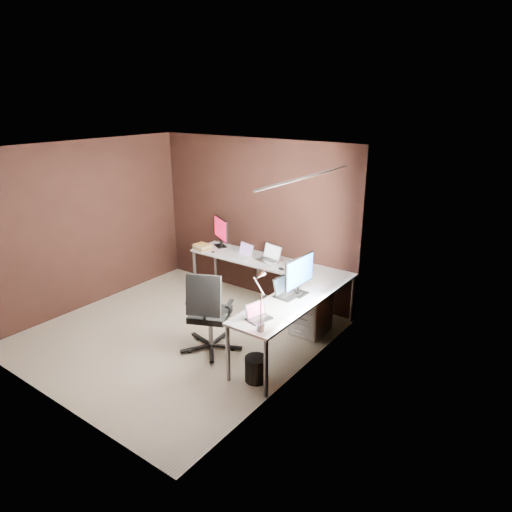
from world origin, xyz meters
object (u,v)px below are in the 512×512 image
at_px(laptop_silver, 270,257).
at_px(laptop_black_small, 258,315).
at_px(monitor_right, 300,273).
at_px(laptop_white, 244,254).
at_px(laptop_black_big, 286,291).
at_px(book_stack, 202,247).
at_px(monitor_left, 221,231).
at_px(office_chair, 209,327).
at_px(wastebasket, 256,369).
at_px(desk_lamp, 260,292).
at_px(drawer_pedestal, 311,311).

xyz_separation_m(laptop_silver, laptop_black_small, (0.97, -1.66, -0.01)).
distance_m(monitor_right, laptop_white, 1.61).
relative_size(laptop_black_big, book_stack, 1.11).
relative_size(monitor_left, laptop_silver, 1.20).
distance_m(laptop_silver, office_chair, 1.63).
distance_m(monitor_right, wastebasket, 1.28).
height_order(laptop_silver, office_chair, office_chair).
xyz_separation_m(monitor_right, desk_lamp, (0.09, -0.98, 0.13)).
xyz_separation_m(laptop_white, laptop_black_big, (1.30, -0.82, 0.01)).
xyz_separation_m(laptop_black_small, desk_lamp, (0.12, -0.14, 0.37)).
bearing_deg(office_chair, laptop_black_big, 16.66).
bearing_deg(drawer_pedestal, laptop_black_small, -88.92).
relative_size(monitor_left, laptop_black_small, 1.60).
relative_size(monitor_left, desk_lamp, 0.76).
distance_m(laptop_black_small, desk_lamp, 0.41).
bearing_deg(laptop_silver, desk_lamp, -46.35).
height_order(monitor_left, laptop_silver, monitor_left).
relative_size(drawer_pedestal, monitor_left, 1.22).
height_order(desk_lamp, office_chair, desk_lamp).
distance_m(drawer_pedestal, wastebasket, 1.39).
relative_size(laptop_black_big, office_chair, 0.33).
distance_m(laptop_silver, laptop_black_big, 1.28).
bearing_deg(monitor_right, laptop_silver, 52.49).
distance_m(laptop_white, laptop_black_big, 1.54).
bearing_deg(office_chair, drawer_pedestal, 31.56).
relative_size(book_stack, office_chair, 0.30).
relative_size(drawer_pedestal, laptop_black_small, 1.96).
bearing_deg(drawer_pedestal, book_stack, 175.15).
bearing_deg(laptop_black_small, laptop_white, 55.88).
height_order(laptop_white, desk_lamp, desk_lamp).
xyz_separation_m(laptop_white, office_chair, (0.57, -1.46, -0.46)).
bearing_deg(book_stack, office_chair, -45.62).
bearing_deg(wastebasket, book_stack, 144.67).
height_order(monitor_right, laptop_black_big, monitor_right).
xyz_separation_m(laptop_black_big, desk_lamp, (0.21, -0.87, 0.36)).
bearing_deg(office_chair, laptop_white, 86.92).
height_order(book_stack, office_chair, office_chair).
distance_m(book_stack, desk_lamp, 2.81).
bearing_deg(desk_lamp, laptop_black_big, 109.12).
xyz_separation_m(laptop_black_big, book_stack, (-2.07, 0.72, -0.01)).
bearing_deg(laptop_black_small, monitor_left, 62.91).
distance_m(laptop_silver, wastebasket, 2.13).
bearing_deg(book_stack, drawer_pedestal, -4.85).
height_order(laptop_black_small, desk_lamp, desk_lamp).
xyz_separation_m(monitor_right, laptop_black_big, (-0.12, -0.10, -0.23)).
distance_m(desk_lamp, wastebasket, 0.99).
xyz_separation_m(monitor_left, book_stack, (-0.14, -0.30, -0.23)).
height_order(laptop_white, laptop_silver, laptop_silver).
distance_m(laptop_black_big, office_chair, 1.08).
height_order(laptop_black_big, laptop_black_small, laptop_black_big).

